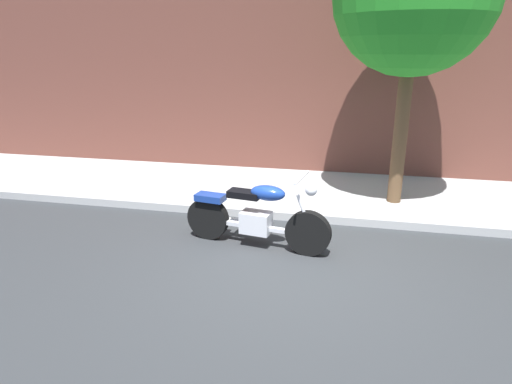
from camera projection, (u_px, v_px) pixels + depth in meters
The scene contains 4 objects.
ground_plane at pixel (288, 267), 5.93m from camera, with size 60.00×60.00×0.00m, color #303335.
sidewalk at pixel (309, 193), 8.77m from camera, with size 25.99×2.84×0.14m, color #ADADAD.
building_facade at pixel (324, 5), 9.19m from camera, with size 25.99×0.50×7.37m, color brown.
motorcycle at pixel (256, 217), 6.43m from camera, with size 2.23×0.76×1.15m.
Camera 1 is at (0.69, -5.29, 2.82)m, focal length 30.78 mm.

